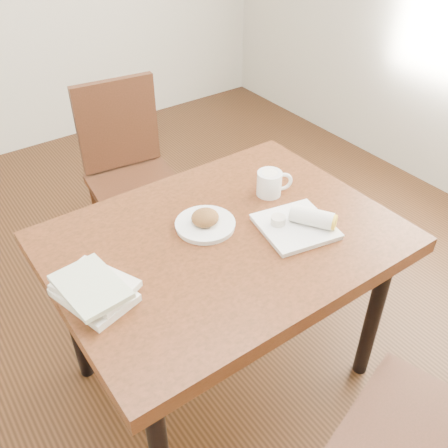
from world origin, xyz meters
TOP-DOWN VIEW (x-y plane):
  - ground at (0.00, 0.00)m, footprint 4.00×5.00m
  - table at (0.00, 0.00)m, footprint 1.17×0.88m
  - chair_far at (0.09, 0.93)m, footprint 0.47×0.47m
  - plate_scone at (-0.02, 0.08)m, footprint 0.21×0.21m
  - coffee_mug at (0.29, 0.11)m, footprint 0.14×0.10m
  - plate_burrito at (0.24, -0.13)m, footprint 0.28×0.28m
  - book_stack at (-0.48, -0.01)m, footprint 0.24×0.28m

SIDE VIEW (x-z plane):
  - ground at x=0.00m, z-range -0.01..0.00m
  - chair_far at x=0.09m, z-range 0.07..1.03m
  - table at x=0.00m, z-range 0.29..1.04m
  - plate_scone at x=-0.02m, z-range 0.74..0.80m
  - plate_burrito at x=0.24m, z-range 0.73..0.82m
  - book_stack at x=-0.48m, z-range 0.75..0.81m
  - coffee_mug at x=0.29m, z-range 0.75..0.85m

